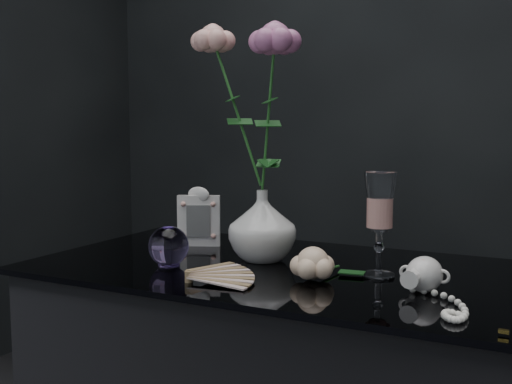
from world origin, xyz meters
The scene contains 8 objects.
vase centered at (-0.06, 0.08, 0.84)m, with size 0.15×0.15×0.16m, color silver.
wine_glass centered at (0.21, 0.05, 0.87)m, with size 0.06×0.06×0.21m, color white, non-canonical shape.
picture_frame centered at (-0.27, 0.16, 0.84)m, with size 0.11×0.08×0.15m, color silver, non-canonical shape.
paperweight centered at (-0.21, -0.06, 0.81)m, with size 0.09×0.09×0.09m, color #A788DD, non-canonical shape.
paper_fan centered at (-0.10, -0.15, 0.78)m, with size 0.25×0.20×0.03m, color beige, non-canonical shape.
loose_rose centered at (0.11, -0.03, 0.79)m, with size 0.15×0.19×0.07m, color #FFCAA4, non-canonical shape.
pearl_jar centered at (0.31, -0.02, 0.80)m, with size 0.22×0.23×0.07m, color white, non-canonical shape.
roses centered at (-0.08, 0.07, 1.12)m, with size 0.24×0.12×0.41m.
Camera 1 is at (0.52, -1.09, 1.05)m, focal length 42.00 mm.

